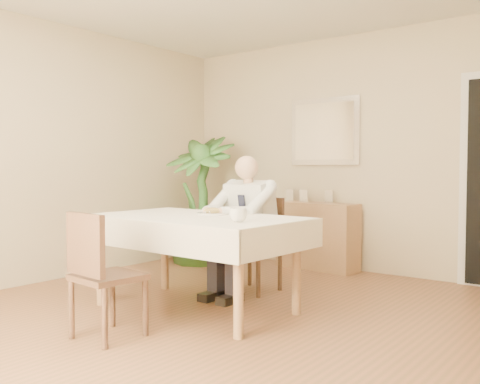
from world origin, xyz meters
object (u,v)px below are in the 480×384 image
Objects in this scene: potted_palm at (199,200)px; coffee_mug at (238,215)px; dining_table at (195,227)px; chair_far at (259,238)px; seated_man at (240,218)px; chair_near at (99,269)px; sideboard at (317,236)px.

coffee_mug is at bearing -42.30° from potted_palm.
chair_far is (0.00, 0.88, -0.19)m from dining_table.
seated_man is at bearing -36.11° from potted_palm.
chair_near is (0.01, -1.83, -0.01)m from chair_far.
potted_palm is (-1.30, -0.52, 0.39)m from sideboard.
seated_man is at bearing 96.31° from chair_near.
chair_far reaches higher than coffee_mug.
chair_near is 1.02m from coffee_mug.
potted_palm is (-1.37, 0.72, 0.28)m from chair_far.
seated_man is 1.34× the size of sideboard.
chair_far is 0.69× the size of seated_man.
sideboard is at bearing 21.88° from potted_palm.
chair_near is at bearing -61.49° from potted_palm.
seated_man reaches higher than coffee_mug.
potted_palm is at bearing 124.47° from chair_near.
seated_man is at bearing -82.97° from sideboard.
sideboard is at bearing 93.87° from dining_table.
seated_man reaches higher than chair_far.
dining_table is 1.40× the size of seated_man.
chair_near is at bearing -89.64° from seated_man.
sideboard is (-0.07, 1.24, -0.11)m from chair_far.
coffee_mug is 0.14× the size of sideboard.
dining_table is 1.15× the size of potted_palm.
chair_far reaches higher than sideboard.
coffee_mug is at bearing -53.58° from seated_man.
sideboard is 0.61× the size of potted_palm.
sideboard is at bearing 92.65° from seated_man.
chair_near is (0.01, -0.95, -0.19)m from dining_table.
potted_palm reaches higher than chair_near.
coffee_mug is (0.56, -0.16, 0.13)m from dining_table.
dining_table is 1.88× the size of sideboard.
chair_far reaches higher than chair_near.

